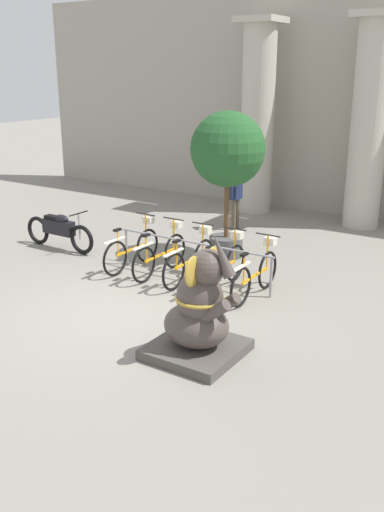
# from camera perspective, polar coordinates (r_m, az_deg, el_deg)

# --- Properties ---
(ground_plane) EXTENTS (60.00, 60.00, 0.00)m
(ground_plane) POSITION_cam_1_polar(r_m,az_deg,el_deg) (9.61, -6.55, -5.72)
(ground_plane) COLOR gray
(building_facade) EXTENTS (20.00, 0.20, 6.00)m
(building_facade) POSITION_cam_1_polar(r_m,az_deg,el_deg) (16.35, 13.21, 14.70)
(building_facade) COLOR #A39E8E
(building_facade) RESTS_ON ground_plane
(column_left) EXTENTS (1.12, 1.12, 5.16)m
(column_left) POSITION_cam_1_polar(r_m,az_deg,el_deg) (16.07, 6.58, 13.65)
(column_left) COLOR #BCB7A8
(column_left) RESTS_ON ground_plane
(column_right) EXTENTS (1.12, 1.12, 5.16)m
(column_right) POSITION_cam_1_polar(r_m,az_deg,el_deg) (14.95, 17.32, 12.62)
(column_right) COLOR #BCB7A8
(column_right) RESTS_ON ground_plane
(bike_rack) EXTENTS (3.38, 0.05, 0.77)m
(bike_rack) POSITION_cam_1_polar(r_m,az_deg,el_deg) (10.83, 0.11, 0.59)
(bike_rack) COLOR gray
(bike_rack) RESTS_ON ground_plane
(bicycle_0) EXTENTS (0.48, 1.74, 1.05)m
(bicycle_0) POSITION_cam_1_polar(r_m,az_deg,el_deg) (11.60, -5.94, 0.77)
(bicycle_0) COLOR black
(bicycle_0) RESTS_ON ground_plane
(bicycle_1) EXTENTS (0.48, 1.74, 1.05)m
(bicycle_1) POSITION_cam_1_polar(r_m,az_deg,el_deg) (11.19, -3.14, 0.19)
(bicycle_1) COLOR black
(bicycle_1) RESTS_ON ground_plane
(bicycle_2) EXTENTS (0.48, 1.74, 1.05)m
(bicycle_2) POSITION_cam_1_polar(r_m,az_deg,el_deg) (10.81, -0.18, -0.44)
(bicycle_2) COLOR black
(bicycle_2) RESTS_ON ground_plane
(bicycle_3) EXTENTS (0.48, 1.74, 1.05)m
(bicycle_3) POSITION_cam_1_polar(r_m,az_deg,el_deg) (10.48, 3.06, -1.09)
(bicycle_3) COLOR black
(bicycle_3) RESTS_ON ground_plane
(bicycle_4) EXTENTS (0.48, 1.74, 1.05)m
(bicycle_4) POSITION_cam_1_polar(r_m,az_deg,el_deg) (10.15, 6.38, -1.84)
(bicycle_4) COLOR black
(bicycle_4) RESTS_ON ground_plane
(elephant_statue) EXTENTS (1.23, 1.23, 1.88)m
(elephant_statue) POSITION_cam_1_polar(r_m,az_deg,el_deg) (7.96, 0.73, -5.83)
(elephant_statue) COLOR #4C4742
(elephant_statue) RESTS_ON ground_plane
(motorcycle) EXTENTS (2.03, 0.55, 0.92)m
(motorcycle) POSITION_cam_1_polar(r_m,az_deg,el_deg) (13.11, -13.14, 2.58)
(motorcycle) COLOR black
(motorcycle) RESTS_ON ground_plane
(person_pedestrian) EXTENTS (0.21, 0.47, 1.60)m
(person_pedestrian) POSITION_cam_1_polar(r_m,az_deg,el_deg) (14.32, 4.42, 6.38)
(person_pedestrian) COLOR brown
(person_pedestrian) RESTS_ON ground_plane
(potted_tree) EXTENTS (1.56, 1.56, 3.08)m
(potted_tree) POSITION_cam_1_polar(r_m,az_deg,el_deg) (11.93, 3.59, 10.04)
(potted_tree) COLOR #4C4C4C
(potted_tree) RESTS_ON ground_plane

